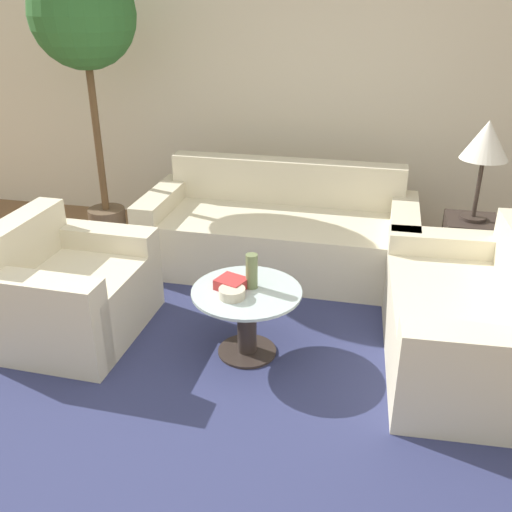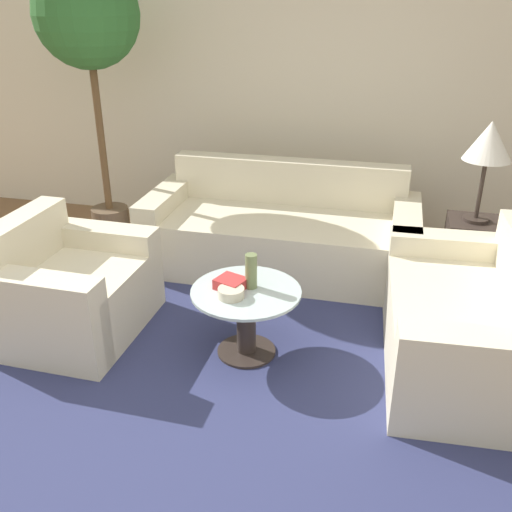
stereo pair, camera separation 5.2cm
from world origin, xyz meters
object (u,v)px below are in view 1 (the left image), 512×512
object	(u,v)px
armchair	(66,293)
sofa_main	(280,233)
coffee_table	(247,313)
book_stack	(231,284)
table_lamp	(486,143)
potted_plant	(84,30)
vase	(252,271)
bowl	(232,293)
loveseat	(474,324)

from	to	relation	value
armchair	sofa_main	bearing A→B (deg)	-41.24
coffee_table	book_stack	world-z (taller)	book_stack
table_lamp	potted_plant	size ratio (longest dim) A/B	0.31
armchair	vase	distance (m)	1.25
potted_plant	armchair	bearing A→B (deg)	-74.32
vase	book_stack	distance (m)	0.14
sofa_main	armchair	distance (m)	1.73
table_lamp	sofa_main	bearing A→B (deg)	177.00
table_lamp	potted_plant	xyz separation A→B (m)	(-2.97, 0.16, 0.66)
vase	coffee_table	bearing A→B (deg)	-116.03
table_lamp	vase	xyz separation A→B (m)	(-1.36, -1.16, -0.56)
table_lamp	armchair	bearing A→B (deg)	-155.08
coffee_table	bowl	bearing A→B (deg)	-121.54
potted_plant	book_stack	xyz separation A→B (m)	(1.49, -1.36, -1.29)
armchair	table_lamp	xyz separation A→B (m)	(2.59, 1.20, 0.83)
loveseat	potted_plant	size ratio (longest dim) A/B	0.64
loveseat	book_stack	distance (m)	1.44
bowl	book_stack	size ratio (longest dim) A/B	0.75
armchair	book_stack	distance (m)	1.13
table_lamp	book_stack	world-z (taller)	table_lamp
coffee_table	table_lamp	world-z (taller)	table_lamp
sofa_main	coffee_table	bearing A→B (deg)	-88.31
loveseat	coffee_table	xyz separation A→B (m)	(-1.32, -0.19, 0.01)
armchair	book_stack	bearing A→B (deg)	-88.69
armchair	coffee_table	world-z (taller)	armchair
table_lamp	potted_plant	bearing A→B (deg)	176.85
loveseat	potted_plant	distance (m)	3.47
sofa_main	table_lamp	world-z (taller)	table_lamp
table_lamp	bowl	world-z (taller)	table_lamp
book_stack	vase	bearing A→B (deg)	39.45
bowl	book_stack	world-z (taller)	book_stack
sofa_main	loveseat	distance (m)	1.74
sofa_main	potted_plant	world-z (taller)	potted_plant
coffee_table	potted_plant	distance (m)	2.56
coffee_table	table_lamp	xyz separation A→B (m)	(1.38, 1.20, 0.82)
loveseat	bowl	xyz separation A→B (m)	(-1.39, -0.29, 0.19)
loveseat	table_lamp	size ratio (longest dim) A/B	2.06
loveseat	vase	bearing A→B (deg)	-86.68
coffee_table	potted_plant	size ratio (longest dim) A/B	0.29
coffee_table	vase	world-z (taller)	vase
potted_plant	book_stack	world-z (taller)	potted_plant
loveseat	armchair	bearing A→B (deg)	-88.89
armchair	potted_plant	world-z (taller)	potted_plant
sofa_main	bowl	bearing A→B (deg)	-91.01
coffee_table	table_lamp	bearing A→B (deg)	40.95
book_stack	bowl	bearing A→B (deg)	-53.39
armchair	loveseat	world-z (taller)	loveseat
armchair	coffee_table	distance (m)	1.20
armchair	table_lamp	size ratio (longest dim) A/B	1.38
potted_plant	bowl	xyz separation A→B (m)	(1.52, -1.46, -1.30)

